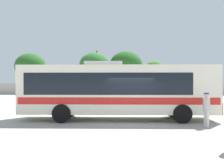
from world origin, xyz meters
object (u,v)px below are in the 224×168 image
object	(u,v)px
roadside_tree_left	(30,66)
roadside_tree_right	(155,69)
parked_car_second_silver	(90,91)
utility_pole_near	(97,71)
coach_bus_cream_red	(116,89)
attendant_by_bus_door	(206,107)
roadside_tree_midleft	(94,65)
roadside_tree_midright	(126,65)
parked_car_leftmost_black	(52,91)

from	to	relation	value
roadside_tree_left	roadside_tree_right	size ratio (longest dim) A/B	1.23
parked_car_second_silver	utility_pole_near	size ratio (longest dim) A/B	0.59
parked_car_second_silver	roadside_tree_left	bearing A→B (deg)	144.24
utility_pole_near	roadside_tree_left	bearing A→B (deg)	174.98
coach_bus_cream_red	roadside_tree_left	world-z (taller)	roadside_tree_left
attendant_by_bus_door	roadside_tree_midleft	xyz separation A→B (m)	(-9.98, 30.73, 4.17)
roadside_tree_left	roadside_tree_midleft	size ratio (longest dim) A/B	1.03
parked_car_second_silver	roadside_tree_midright	distance (m)	10.68
parked_car_second_silver	roadside_tree_midleft	size ratio (longest dim) A/B	0.63
parked_car_second_silver	roadside_tree_left	distance (m)	16.69
roadside_tree_left	roadside_tree_midleft	bearing A→B (deg)	-12.09
coach_bus_cream_red	roadside_tree_right	bearing A→B (deg)	79.97
utility_pole_near	roadside_tree_left	size ratio (longest dim) A/B	1.03
attendant_by_bus_door	utility_pole_near	size ratio (longest dim) A/B	0.22
attendant_by_bus_door	parked_car_second_silver	world-z (taller)	attendant_by_bus_door
roadside_tree_midright	roadside_tree_right	size ratio (longest dim) A/B	1.24
coach_bus_cream_red	roadside_tree_right	size ratio (longest dim) A/B	1.85
roadside_tree_left	roadside_tree_right	world-z (taller)	roadside_tree_left
roadside_tree_midright	roadside_tree_left	bearing A→B (deg)	175.96
attendant_by_bus_door	roadside_tree_midright	world-z (taller)	roadside_tree_midright
coach_bus_cream_red	roadside_tree_left	size ratio (longest dim) A/B	1.51
coach_bus_cream_red	parked_car_second_silver	world-z (taller)	coach_bus_cream_red
parked_car_leftmost_black	parked_car_second_silver	distance (m)	5.70
utility_pole_near	attendant_by_bus_door	bearing A→B (deg)	-73.21
coach_bus_cream_red	roadside_tree_midleft	size ratio (longest dim) A/B	1.56
parked_car_leftmost_black	roadside_tree_left	xyz separation A→B (m)	(-7.39, 9.96, 4.39)
parked_car_leftmost_black	roadside_tree_right	xyz separation A→B (m)	(16.54, 11.81, 3.77)
attendant_by_bus_door	parked_car_leftmost_black	distance (m)	28.06
parked_car_second_silver	utility_pole_near	world-z (taller)	utility_pole_near
parked_car_leftmost_black	roadside_tree_left	world-z (taller)	roadside_tree_left
parked_car_second_silver	roadside_tree_right	distance (m)	16.10
parked_car_second_silver	roadside_tree_midleft	distance (m)	8.00
roadside_tree_left	roadside_tree_midright	xyz separation A→B (m)	(18.38, -1.30, 0.05)
roadside_tree_right	utility_pole_near	bearing A→B (deg)	-164.72
coach_bus_cream_red	roadside_tree_midright	size ratio (longest dim) A/B	1.49
parked_car_leftmost_black	utility_pole_near	size ratio (longest dim) A/B	0.58
coach_bus_cream_red	roadside_tree_right	world-z (taller)	roadside_tree_right
attendant_by_bus_door	roadside_tree_right	xyz separation A→B (m)	(1.19, 35.31, 3.57)
roadside_tree_left	roadside_tree_right	xyz separation A→B (m)	(23.92, 1.85, -0.62)
parked_car_second_silver	roadside_tree_left	world-z (taller)	roadside_tree_left
parked_car_leftmost_black	roadside_tree_midright	size ratio (longest dim) A/B	0.59
utility_pole_near	roadside_tree_left	xyz separation A→B (m)	(-12.98, 1.14, 1.06)
roadside_tree_left	roadside_tree_midleft	world-z (taller)	roadside_tree_left
attendant_by_bus_door	parked_car_second_silver	xyz separation A→B (m)	(-9.67, 24.05, -0.23)
utility_pole_near	parked_car_second_silver	bearing A→B (deg)	-89.41
parked_car_second_silver	utility_pole_near	bearing A→B (deg)	90.59
utility_pole_near	roadside_tree_midleft	world-z (taller)	utility_pole_near
attendant_by_bus_door	roadside_tree_left	distance (m)	40.67
utility_pole_near	roadside_tree_midright	distance (m)	5.52
parked_car_leftmost_black	utility_pole_near	xyz separation A→B (m)	(5.59, 8.82, 3.32)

